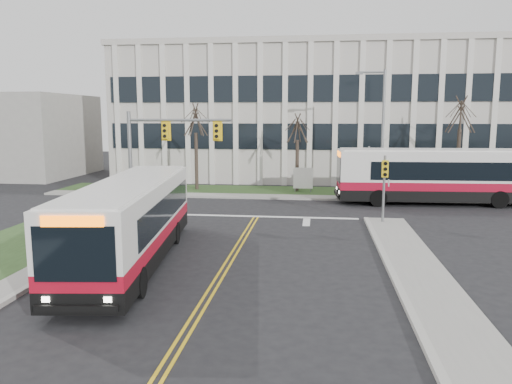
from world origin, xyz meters
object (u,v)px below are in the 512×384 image
object	(u,v)px
bus_cross	(440,177)
newspaper_box_red	(43,231)
streetlight	(381,126)
newspaper_box_blue	(52,247)
directory_sign	(303,178)
bus_main	(132,223)

from	to	relation	value
bus_cross	newspaper_box_red	size ratio (longest dim) A/B	14.39
newspaper_box_red	bus_cross	bearing A→B (deg)	52.12
streetlight	newspaper_box_blue	xyz separation A→B (m)	(-15.49, -17.78, -4.72)
streetlight	newspaper_box_blue	size ratio (longest dim) A/B	9.68
streetlight	newspaper_box_red	world-z (taller)	streetlight
newspaper_box_blue	newspaper_box_red	size ratio (longest dim) A/B	1.00
newspaper_box_blue	newspaper_box_red	xyz separation A→B (m)	(-2.04, 2.80, 0.00)
newspaper_box_red	directory_sign	bearing A→B (deg)	74.83
bus_cross	newspaper_box_blue	size ratio (longest dim) A/B	14.39
directory_sign	newspaper_box_blue	xyz separation A→B (m)	(-9.96, -19.08, -0.70)
streetlight	directory_sign	world-z (taller)	streetlight
streetlight	directory_sign	distance (m)	6.96
bus_main	newspaper_box_red	world-z (taller)	bus_main
bus_cross	newspaper_box_red	world-z (taller)	bus_cross
directory_sign	bus_main	distance (m)	20.34
directory_sign	bus_main	size ratio (longest dim) A/B	0.16
bus_cross	newspaper_box_blue	xyz separation A→B (m)	(-19.32, -15.58, -1.35)
directory_sign	bus_main	bearing A→B (deg)	-108.25
directory_sign	streetlight	bearing A→B (deg)	-13.23
directory_sign	newspaper_box_blue	size ratio (longest dim) A/B	2.11
directory_sign	bus_cross	xyz separation A→B (m)	(9.35, -3.50, 0.65)
streetlight	newspaper_box_blue	bearing A→B (deg)	-131.08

